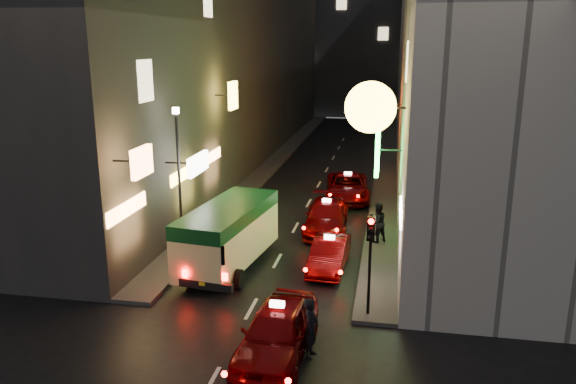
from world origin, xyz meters
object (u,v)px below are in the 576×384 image
Objects in this scene: lamp_post at (179,171)px; minibus at (229,229)px; traffic_light at (370,243)px; taxi_near at (277,327)px; pedestrian_crossing at (311,324)px.

minibus is at bearing -23.47° from lamp_post.
traffic_light is 0.56× the size of lamp_post.
traffic_light is (2.51, 2.76, 1.77)m from taxi_near.
taxi_near is 0.99m from pedestrian_crossing.
traffic_light is at bearing -31.03° from minibus.
minibus is 1.02× the size of lamp_post.
pedestrian_crossing is 0.59× the size of traffic_light.
minibus is 3.04× the size of pedestrian_crossing.
traffic_light is at bearing -23.57° from pedestrian_crossing.
taxi_near is 1.68× the size of traffic_light.
lamp_post is at bearing 156.53° from minibus.
pedestrian_crossing is at bearing -46.98° from lamp_post.
pedestrian_crossing reaches higher than taxi_near.
minibus is at bearing 117.71° from taxi_near.
taxi_near is 9.67m from lamp_post.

